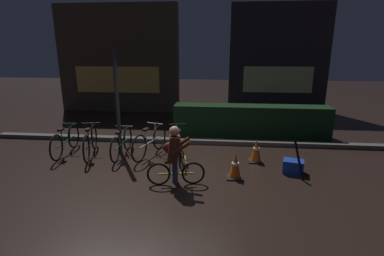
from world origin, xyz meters
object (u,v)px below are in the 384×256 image
parked_bike_center_left (122,143)px  traffic_cone_near (235,166)px  parked_bike_right_mid (178,143)px  closed_umbrella (299,160)px  parked_bike_left_mid (90,142)px  cyclist (174,155)px  blue_crate (293,166)px  parked_bike_leftmost (65,141)px  street_post (117,104)px  traffic_cone_far (256,151)px  parked_bike_center_right (150,142)px

parked_bike_center_left → traffic_cone_near: (2.87, -1.09, -0.06)m
parked_bike_right_mid → closed_umbrella: 2.92m
parked_bike_left_mid → cyclist: size_ratio=1.37×
blue_crate → parked_bike_leftmost: bearing=173.2°
street_post → cyclist: bearing=-44.7°
parked_bike_right_mid → traffic_cone_far: 1.96m
parked_bike_center_left → parked_bike_center_right: parked_bike_center_right is taller
parked_bike_leftmost → cyclist: (3.15, -1.50, 0.28)m
parked_bike_left_mid → blue_crate: 5.04m
parked_bike_right_mid → street_post: bearing=73.5°
traffic_cone_far → closed_umbrella: 1.18m
parked_bike_leftmost → traffic_cone_far: 4.94m
parked_bike_left_mid → cyclist: (2.44, -1.45, 0.26)m
parked_bike_leftmost → parked_bike_left_mid: (0.71, -0.05, 0.02)m
traffic_cone_near → parked_bike_center_right: bearing=151.0°
parked_bike_center_left → traffic_cone_near: 3.07m
traffic_cone_far → blue_crate: (0.76, -0.61, -0.13)m
parked_bike_center_left → parked_bike_right_mid: (1.47, 0.06, 0.03)m
traffic_cone_near → closed_umbrella: size_ratio=0.67×
street_post → parked_bike_right_mid: bearing=-5.7°
parked_bike_leftmost → traffic_cone_far: bearing=-94.4°
traffic_cone_near → blue_crate: 1.37m
parked_bike_leftmost → parked_bike_right_mid: (2.99, 0.07, 0.02)m
parked_bike_leftmost → traffic_cone_near: bearing=-107.3°
traffic_cone_far → traffic_cone_near: bearing=-118.7°
blue_crate → traffic_cone_near: bearing=-163.0°
street_post → parked_bike_leftmost: bearing=-170.9°
traffic_cone_far → cyclist: (-1.80, -1.43, 0.35)m
closed_umbrella → traffic_cone_far: bearing=10.3°
parked_bike_left_mid → blue_crate: (4.99, -0.63, -0.21)m
traffic_cone_far → parked_bike_center_left: bearing=178.7°
traffic_cone_far → parked_bike_center_right: bearing=176.0°
traffic_cone_near → traffic_cone_far: 1.15m
parked_bike_center_left → parked_bike_center_right: 0.73m
street_post → blue_crate: (4.30, -0.90, -1.18)m
parked_bike_left_mid → traffic_cone_far: size_ratio=2.93×
street_post → traffic_cone_far: size_ratio=4.56×
street_post → parked_bike_center_left: bearing=-60.8°
street_post → traffic_cone_far: (3.54, -0.29, -1.05)m
parked_bike_center_left → parked_bike_leftmost: bearing=91.1°
parked_bike_leftmost → parked_bike_center_left: (1.52, 0.01, -0.02)m
parked_bike_center_left → traffic_cone_far: bearing=-90.6°
parked_bike_leftmost → parked_bike_center_right: size_ratio=0.99×
parked_bike_leftmost → closed_umbrella: (5.74, -0.92, 0.06)m
street_post → parked_bike_right_mid: size_ratio=1.54×
parked_bike_leftmost → traffic_cone_near: parked_bike_leftmost is taller
street_post → parked_bike_right_mid: (1.59, -0.16, -0.97)m
parked_bike_center_right → parked_bike_leftmost: bearing=109.4°
parked_bike_leftmost → cyclist: cyclist is taller
parked_bike_leftmost → blue_crate: size_ratio=3.80×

